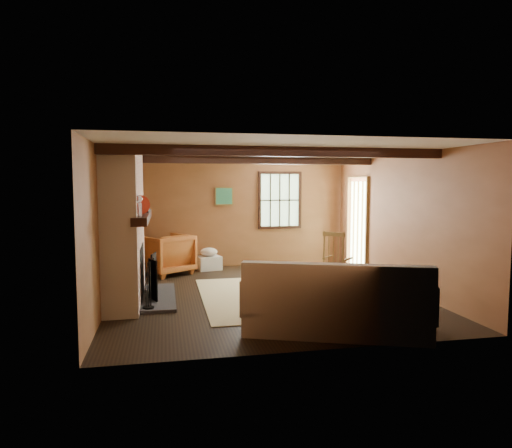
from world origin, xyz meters
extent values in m
plane|color=black|center=(0.00, 0.00, 0.00)|extent=(5.50, 5.50, 0.00)
cube|color=brown|center=(0.00, 2.75, 1.20)|extent=(5.00, 0.02, 2.40)
cube|color=brown|center=(0.00, -2.75, 1.20)|extent=(5.00, 0.02, 2.40)
cube|color=brown|center=(-2.50, 0.00, 1.20)|extent=(0.02, 5.50, 2.40)
cube|color=brown|center=(2.50, 0.00, 1.20)|extent=(0.02, 5.50, 2.40)
cube|color=silver|center=(0.00, 0.00, 2.40)|extent=(5.00, 5.50, 0.02)
cube|color=black|center=(0.00, -1.20, 2.33)|extent=(5.00, 0.12, 0.14)
cube|color=black|center=(0.00, 1.20, 2.33)|extent=(5.00, 0.12, 0.14)
cube|color=black|center=(1.00, 2.72, 1.50)|extent=(1.02, 0.06, 1.32)
cube|color=#A9CF9F|center=(1.00, 2.75, 1.50)|extent=(0.90, 0.01, 1.20)
cube|color=black|center=(1.00, 2.73, 1.50)|extent=(0.90, 0.03, 0.02)
cube|color=brown|center=(2.47, 1.70, 1.00)|extent=(0.06, 1.00, 2.06)
cube|color=#A9CF9F|center=(2.50, 1.70, 1.00)|extent=(0.01, 0.80, 1.85)
cube|color=brown|center=(-0.30, 2.72, 1.60)|extent=(0.42, 0.03, 0.42)
cube|color=#25706F|center=(-0.30, 2.71, 1.60)|extent=(0.36, 0.01, 0.36)
cube|color=#9D423C|center=(-2.25, 0.00, 1.20)|extent=(0.50, 2.20, 2.40)
cube|color=black|center=(-2.18, 0.00, 0.45)|extent=(0.38, 1.00, 0.85)
cube|color=#393A3E|center=(-1.75, 0.00, 0.03)|extent=(0.55, 1.80, 0.05)
cube|color=black|center=(-1.97, 0.00, 1.35)|extent=(0.22, 2.30, 0.12)
cube|color=black|center=(-1.82, -0.27, 0.37)|extent=(0.14, 0.30, 0.64)
cube|color=black|center=(-1.82, 0.06, 0.37)|extent=(0.05, 0.32, 0.64)
cube|color=black|center=(-1.82, 0.40, 0.37)|extent=(0.09, 0.32, 0.64)
cylinder|color=black|center=(-1.88, -0.75, 0.06)|extent=(0.17, 0.17, 0.02)
cylinder|color=black|center=(-1.91, -0.78, 0.39)|extent=(0.01, 0.01, 0.69)
cylinder|color=black|center=(-1.88, -0.75, 0.39)|extent=(0.01, 0.01, 0.69)
cylinder|color=black|center=(-1.85, -0.72, 0.39)|extent=(0.01, 0.01, 0.69)
cylinder|color=white|center=(-1.98, -0.86, 1.51)|extent=(0.09, 0.09, 0.20)
sphere|color=white|center=(-1.98, -0.86, 1.66)|extent=(0.11, 0.11, 0.11)
cylinder|color=red|center=(-1.98, -0.39, 1.56)|extent=(0.29, 0.13, 0.29)
cube|color=black|center=(-1.98, 0.16, 1.47)|extent=(0.25, 0.18, 0.12)
cylinder|color=black|center=(-1.98, 0.48, 1.46)|extent=(0.08, 0.08, 0.10)
cylinder|color=black|center=(-1.98, 0.48, 1.45)|extent=(0.07, 0.07, 0.07)
cube|color=#CAB587|center=(0.20, -0.20, 0.00)|extent=(2.50, 3.00, 0.01)
cube|color=tan|center=(1.40, 0.09, 0.40)|extent=(0.59, 0.59, 0.04)
cube|color=brown|center=(1.27, -0.03, 1.00)|extent=(0.32, 0.33, 0.07)
cylinder|color=brown|center=(1.65, 0.09, 0.21)|extent=(0.03, 0.03, 0.39)
cylinder|color=brown|center=(1.40, 0.35, 0.21)|extent=(0.03, 0.03, 0.39)
cylinder|color=brown|center=(1.39, -0.16, 0.21)|extent=(0.03, 0.03, 0.39)
cylinder|color=brown|center=(1.14, 0.10, 0.21)|extent=(0.03, 0.03, 0.39)
cylinder|color=brown|center=(1.39, -0.16, 0.71)|extent=(0.03, 0.03, 0.67)
cylinder|color=brown|center=(1.14, 0.10, 0.71)|extent=(0.03, 0.03, 0.67)
cylinder|color=brown|center=(1.33, -0.10, 0.70)|extent=(0.02, 0.02, 0.55)
cylinder|color=brown|center=(1.27, -0.03, 0.70)|extent=(0.02, 0.02, 0.55)
cylinder|color=brown|center=(1.21, 0.03, 0.70)|extent=(0.02, 0.02, 0.55)
cube|color=brown|center=(1.53, -0.05, 0.55)|extent=(0.29, 0.29, 0.03)
cube|color=brown|center=(1.26, 0.23, 0.55)|extent=(0.29, 0.29, 0.03)
cube|color=brown|center=(1.52, -0.03, 0.01)|extent=(0.57, 0.56, 0.03)
cube|color=brown|center=(1.27, 0.22, 0.01)|extent=(0.57, 0.56, 0.03)
cube|color=beige|center=(0.51, -2.10, 0.25)|extent=(2.47, 1.75, 0.50)
cube|color=beige|center=(0.35, -2.50, 0.62)|extent=(2.17, 0.96, 0.62)
cube|color=beige|center=(-0.50, -1.72, 0.47)|extent=(0.51, 1.01, 0.45)
cube|color=beige|center=(1.51, -2.47, 0.47)|extent=(0.51, 1.01, 0.45)
ellipsoid|color=beige|center=(1.07, -2.19, 0.62)|extent=(0.43, 0.28, 0.41)
cylinder|color=brown|center=(-2.18, 2.60, 0.07)|extent=(0.44, 0.13, 0.13)
cylinder|color=brown|center=(-2.04, 2.60, 0.07)|extent=(0.44, 0.13, 0.13)
cylinder|color=brown|center=(-1.89, 2.60, 0.07)|extent=(0.44, 0.13, 0.13)
cylinder|color=brown|center=(-2.18, 2.60, 0.20)|extent=(0.44, 0.13, 0.13)
cylinder|color=brown|center=(-2.04, 2.60, 0.20)|extent=(0.44, 0.13, 0.13)
cylinder|color=brown|center=(-1.89, 2.60, 0.20)|extent=(0.44, 0.13, 0.13)
cube|color=silver|center=(-0.69, 2.36, 0.15)|extent=(0.57, 0.49, 0.30)
ellipsoid|color=beige|center=(-0.69, 2.36, 0.39)|extent=(0.42, 0.36, 0.19)
imported|color=#BF6026|center=(-1.59, 2.04, 0.42)|extent=(1.25, 1.26, 0.84)
camera|label=1|loc=(-1.62, -7.51, 1.87)|focal=32.00mm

